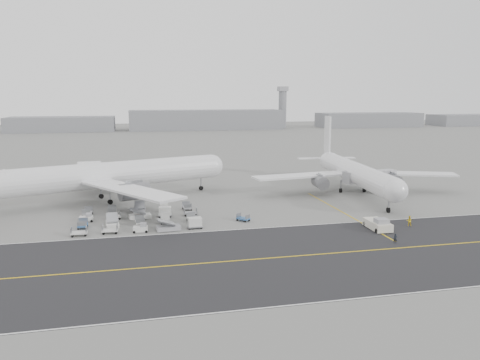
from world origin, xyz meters
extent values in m
plane|color=gray|center=(0.00, 0.00, 0.00)|extent=(700.00, 700.00, 0.00)
cube|color=#272729|center=(5.00, -18.00, 0.01)|extent=(220.00, 32.00, 0.02)
cube|color=gold|center=(5.00, -18.00, 0.03)|extent=(220.00, 0.30, 0.01)
cube|color=silver|center=(5.00, -2.20, 0.03)|extent=(220.00, 0.25, 0.01)
cube|color=silver|center=(5.00, -33.80, 0.03)|extent=(220.00, 0.25, 0.01)
cube|color=gold|center=(30.00, 5.00, 0.02)|extent=(0.30, 40.00, 0.01)
cylinder|color=gray|center=(100.00, 265.00, 14.00)|extent=(6.00, 6.00, 28.00)
cube|color=#99999E|center=(100.00, 265.00, 29.50)|extent=(7.00, 7.00, 3.50)
cylinder|color=white|center=(-16.60, 27.53, 6.04)|extent=(50.45, 22.58, 5.89)
sphere|color=white|center=(7.65, 36.04, 6.04)|extent=(5.77, 5.77, 5.77)
cube|color=white|center=(-12.65, 12.47, 5.30)|extent=(20.74, 27.01, 0.45)
cube|color=white|center=(-22.93, 41.75, 5.30)|extent=(8.87, 28.67, 0.45)
cylinder|color=slate|center=(-11.89, 17.89, 3.83)|extent=(7.12, 5.52, 3.65)
cylinder|color=slate|center=(-18.95, 38.00, 3.83)|extent=(7.12, 5.52, 3.65)
cylinder|color=black|center=(4.69, 35.00, 0.56)|extent=(1.22, 0.84, 1.11)
cylinder|color=black|center=(-17.21, 23.57, 0.56)|extent=(1.22, 0.84, 1.11)
cylinder|color=black|center=(-19.55, 30.24, 0.56)|extent=(1.22, 0.84, 1.11)
cylinder|color=gray|center=(4.69, 35.00, 2.10)|extent=(0.36, 0.36, 3.09)
cylinder|color=white|center=(41.08, 22.50, 5.20)|extent=(9.67, 44.51, 5.07)
sphere|color=white|center=(38.77, 0.52, 5.20)|extent=(4.97, 4.97, 4.97)
cone|color=white|center=(43.51, 45.56, 5.58)|extent=(5.44, 9.06, 4.56)
cube|color=white|center=(43.57, 46.10, 12.58)|extent=(1.01, 4.88, 10.78)
cube|color=white|center=(39.17, 46.83, 5.70)|extent=(8.30, 3.26, 0.25)
cube|color=white|center=(48.02, 45.90, 5.70)|extent=(8.30, 3.26, 0.25)
cube|color=white|center=(27.92, 24.97, 4.56)|extent=(24.78, 8.71, 0.45)
cube|color=white|center=(54.47, 22.18, 4.56)|extent=(24.65, 13.37, 0.45)
cylinder|color=slate|center=(31.85, 22.39, 3.29)|extent=(3.69, 5.69, 3.14)
cylinder|color=slate|center=(50.09, 20.47, 3.29)|extent=(3.69, 5.69, 3.14)
cylinder|color=black|center=(39.05, 3.20, 0.55)|extent=(0.61, 1.14, 1.10)
cylinder|color=black|center=(38.23, 24.43, 0.55)|extent=(0.61, 1.14, 1.10)
cylinder|color=black|center=(44.28, 23.79, 0.55)|extent=(0.61, 1.14, 1.10)
cylinder|color=gray|center=(39.05, 3.20, 1.88)|extent=(0.36, 0.36, 2.66)
cube|color=beige|center=(30.74, -7.46, 0.84)|extent=(3.15, 6.21, 1.38)
cube|color=#99999E|center=(30.69, -8.84, 1.88)|extent=(2.23, 2.04, 0.89)
cylinder|color=gray|center=(30.85, -3.71, 0.49)|extent=(0.24, 2.57, 0.16)
cylinder|color=black|center=(29.38, -9.79, 0.44)|extent=(0.42, 0.90, 0.89)
cylinder|color=black|center=(31.95, -9.87, 0.44)|extent=(0.42, 0.90, 0.89)
cylinder|color=black|center=(29.53, -5.06, 0.44)|extent=(0.42, 0.90, 0.89)
cylinder|color=black|center=(32.09, -5.13, 0.44)|extent=(0.42, 0.90, 0.89)
cylinder|color=gray|center=(51.37, 23.43, 1.88)|extent=(1.50, 1.50, 3.75)
cube|color=#99999E|center=(51.37, 23.43, 0.33)|extent=(2.86, 2.86, 0.66)
cube|color=#B3B4B9|center=(44.92, 22.18, 4.32)|extent=(14.32, 5.24, 2.44)
cube|color=#99999E|center=(38.28, 20.91, 4.32)|extent=(1.67, 3.16, 2.81)
cylinder|color=black|center=(52.19, 24.63, 0.28)|extent=(0.38, 0.61, 0.56)
imported|color=black|center=(29.33, -15.78, 0.84)|extent=(0.73, 0.62, 1.68)
imported|color=yellow|center=(37.49, -6.80, 0.97)|extent=(1.16, 1.05, 1.94)
camera|label=1|loc=(-11.28, -81.41, 23.53)|focal=35.00mm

